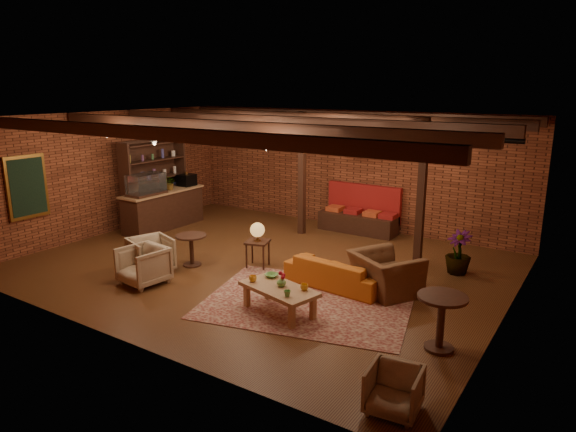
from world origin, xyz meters
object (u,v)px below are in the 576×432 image
Objects in this scene: armchair_b at (143,264)px; plant_tall at (462,209)px; round_table_right at (441,314)px; round_table_left at (191,245)px; armchair_right at (385,267)px; armchair_a at (151,253)px; side_table_lamp at (257,233)px; coffee_table at (279,290)px; side_table_book at (409,268)px; sofa at (336,272)px; armchair_far at (394,388)px.

plant_tall reaches higher than armchair_b.
round_table_right reaches higher than armchair_b.
armchair_right is (4.15, 0.86, 0.05)m from round_table_left.
plant_tall is (5.06, 3.99, 0.97)m from armchair_b.
armchair_a is at bearing 132.74° from armchair_b.
side_table_lamp is 0.83× the size of armchair_right.
round_table_left is at bearing 161.96° from coffee_table.
side_table_lamp is at bearing 64.62° from armchair_b.
plant_tall is at bearing 67.63° from side_table_book.
round_table_right reaches higher than sofa.
round_table_right is (2.72, 0.25, 0.15)m from coffee_table.
armchair_b is 4.73m from armchair_right.
round_table_right is at bearing -58.67° from side_table_book.
armchair_right reaches higher than sofa.
armchair_a is at bearing -147.78° from plant_tall.
round_table_left is at bearing 172.86° from round_table_right.
side_table_lamp is 1.18× the size of armchair_b.
armchair_a is at bearing -157.06° from side_table_book.
coffee_table is 2.89× the size of side_table_book.
round_table_right is at bearing -70.24° from armchair_a.
coffee_table is at bearing 13.83° from armchair_b.
round_table_right is at bearing 84.20° from armchair_far.
armchair_far is at bearing -23.95° from round_table_left.
armchair_far is (-0.00, -1.81, -0.26)m from round_table_right.
armchair_right is at bearing -115.34° from plant_tall.
side_table_lamp is 2.28m from armchair_a.
sofa is at bearing -151.29° from side_table_book.
armchair_right is at bearing 34.53° from armchair_b.
armchair_right is at bearing 108.58° from armchair_far.
side_table_lamp is 0.36× the size of plant_tall.
armchair_b is (-1.30, -2.04, -0.34)m from side_table_lamp.
round_table_right is (5.73, 0.60, 0.15)m from armchair_b.
armchair_b reaches higher than coffee_table.
side_table_lamp reaches higher than coffee_table.
side_table_book is (0.30, 0.45, -0.09)m from armchair_right.
side_table_lamp is 5.51m from armchair_far.
plant_tall is at bearing 91.54° from armchair_far.
armchair_a is (-1.70, -1.49, -0.34)m from side_table_lamp.
round_table_left is 0.81× the size of round_table_right.
armchair_b is 1.59× the size of side_table_book.
round_table_left is 5.76m from plant_tall.
armchair_a is (-3.40, 0.20, -0.01)m from coffee_table.
sofa is 2.02m from side_table_lamp.
armchair_a is 0.97× the size of round_table_right.
round_table_left is at bearing -11.10° from armchair_a.
plant_tall is at bearing 60.57° from coffee_table.
armchair_a is 6.38m from armchair_far.
armchair_right is (4.59, 1.62, 0.11)m from armchair_a.
armchair_a is at bearing 158.13° from armchair_far.
round_table_left is 4.64m from side_table_book.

